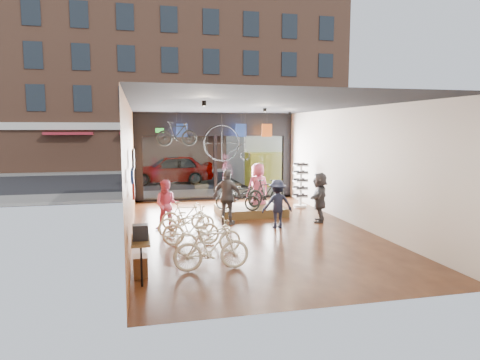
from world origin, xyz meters
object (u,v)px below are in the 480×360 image
object	(u,v)px
floor_bike_4	(187,221)
customer_5	(320,197)
customer_1	(167,205)
penny_farthing	(229,144)
display_bike_left	(238,198)
sunglasses_rack	(301,185)
display_bike_right	(242,192)
box_truck	(257,160)
floor_bike_3	(191,228)
customer_3	(277,204)
hung_bike	(177,134)
display_bike_mid	(266,193)
customer_4	(258,187)
street_car	(170,169)
floor_bike_1	(212,248)
customer_2	(228,197)
display_platform	(250,210)
floor_bike_5	(185,216)
floor_bike_2	(208,236)

from	to	relation	value
floor_bike_4	customer_5	world-z (taller)	customer_5
customer_1	penny_farthing	xyz separation A→B (m)	(2.75, 3.77, 1.72)
display_bike_left	sunglasses_rack	world-z (taller)	sunglasses_rack
display_bike_right	box_truck	bearing A→B (deg)	-6.25
display_bike_left	display_bike_right	xyz separation A→B (m)	(0.45, 1.18, 0.04)
floor_bike_3	penny_farthing	distance (m)	6.47
customer_3	hung_bike	world-z (taller)	hung_bike
floor_bike_4	display_bike_mid	size ratio (longest dim) A/B	1.04
customer_4	hung_bike	bearing A→B (deg)	-40.01
floor_bike_3	display_bike_mid	distance (m)	4.82
display_bike_mid	sunglasses_rack	size ratio (longest dim) A/B	0.92
street_car	customer_5	xyz separation A→B (m)	(4.18, -11.43, 0.01)
customer_4	box_truck	bearing A→B (deg)	-119.09
box_truck	customer_3	distance (m)	11.25
box_truck	floor_bike_4	bearing A→B (deg)	-114.95
floor_bike_1	penny_farthing	world-z (taller)	penny_farthing
floor_bike_4	hung_bike	xyz separation A→B (m)	(0.14, 4.56, 2.48)
street_car	customer_1	world-z (taller)	street_car
customer_2	customer_4	distance (m)	2.49
floor_bike_4	customer_3	bearing A→B (deg)	-92.80
box_truck	sunglasses_rack	distance (m)	7.81
floor_bike_3	customer_1	size ratio (longest dim) A/B	0.98
floor_bike_1	display_platform	world-z (taller)	floor_bike_1
penny_farthing	display_bike_mid	bearing A→B (deg)	-65.87
display_bike_right	customer_5	bearing A→B (deg)	-123.43
floor_bike_5	customer_5	size ratio (longest dim) A/B	0.90
floor_bike_5	display_bike_left	bearing A→B (deg)	-39.91
floor_bike_2	customer_1	xyz separation A→B (m)	(-0.84, 2.84, 0.34)
customer_3	sunglasses_rack	distance (m)	3.78
display_bike_left	floor_bike_4	bearing A→B (deg)	161.38
box_truck	customer_5	size ratio (longest dim) A/B	4.12
floor_bike_4	display_bike_left	xyz separation A→B (m)	(1.98, 1.99, 0.27)
customer_4	customer_5	distance (m)	2.69
floor_bike_2	display_platform	xyz separation A→B (m)	(2.27, 4.58, -0.29)
box_truck	display_bike_mid	bearing A→B (deg)	-103.37
street_car	penny_farthing	world-z (taller)	penny_farthing
floor_bike_4	floor_bike_3	bearing A→B (deg)	170.05
display_bike_mid	customer_1	xyz separation A→B (m)	(-3.70, -1.65, -0.01)
display_bike_left	display_bike_right	distance (m)	1.27
floor_bike_4	display_bike_mid	distance (m)	4.10
floor_bike_3	sunglasses_rack	world-z (taller)	sunglasses_rack
street_car	sunglasses_rack	bearing A→B (deg)	27.21
display_bike_right	customer_2	distance (m)	2.21
floor_bike_1	customer_4	xyz separation A→B (m)	(2.82, 6.34, 0.41)
floor_bike_1	display_bike_right	world-z (taller)	display_bike_right
floor_bike_3	customer_3	world-z (taller)	customer_3
box_truck	floor_bike_4	world-z (taller)	box_truck
street_car	floor_bike_5	size ratio (longest dim) A/B	3.21
street_car	display_bike_mid	size ratio (longest dim) A/B	2.94
customer_5	display_bike_right	bearing A→B (deg)	-107.98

